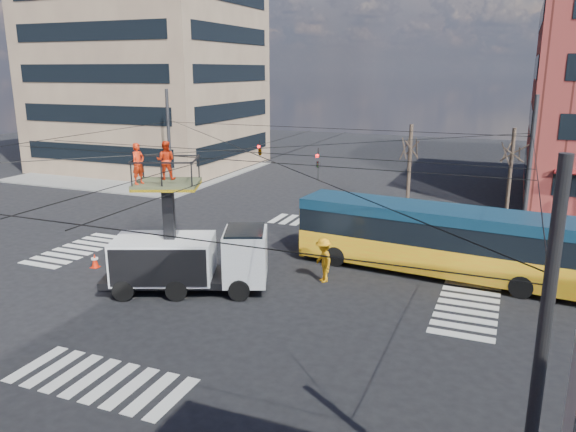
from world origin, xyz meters
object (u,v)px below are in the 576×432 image
(utility_truck, at_px, (189,244))
(traffic_cone, at_px, (95,261))
(city_bus, at_px, (436,239))
(flagger, at_px, (323,260))
(worker_ground, at_px, (172,247))

(utility_truck, distance_m, traffic_cone, 6.14)
(city_bus, bearing_deg, flagger, -141.47)
(flagger, bearing_deg, traffic_cone, -117.70)
(worker_ground, bearing_deg, flagger, -105.34)
(worker_ground, relative_size, flagger, 0.94)
(city_bus, distance_m, worker_ground, 12.62)
(worker_ground, xyz_separation_m, flagger, (7.51, 0.81, 0.06))
(city_bus, bearing_deg, utility_truck, -141.89)
(traffic_cone, xyz_separation_m, worker_ground, (3.35, 1.63, 0.61))
(traffic_cone, distance_m, flagger, 11.15)
(utility_truck, bearing_deg, city_bus, 9.92)
(traffic_cone, height_order, worker_ground, worker_ground)
(utility_truck, distance_m, city_bus, 11.29)
(traffic_cone, bearing_deg, city_bus, 19.17)
(city_bus, xyz_separation_m, flagger, (-4.52, -2.91, -0.71))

